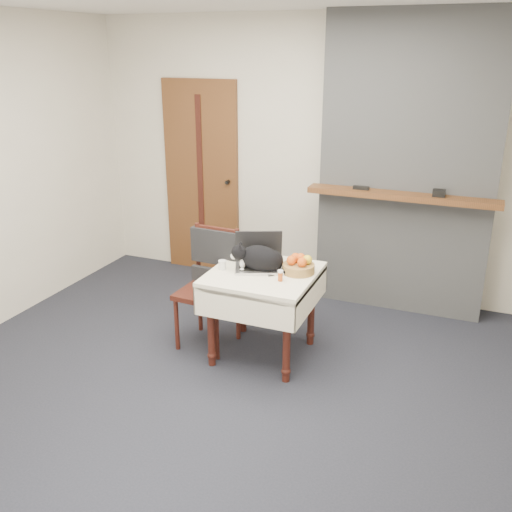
{
  "coord_description": "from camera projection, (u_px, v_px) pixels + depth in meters",
  "views": [
    {
      "loc": [
        1.54,
        -3.22,
        2.3
      ],
      "look_at": [
        0.04,
        0.43,
        0.84
      ],
      "focal_mm": 40.0,
      "sensor_mm": 36.0,
      "label": 1
    }
  ],
  "objects": [
    {
      "name": "ground",
      "position": [
        228.0,
        383.0,
        4.14
      ],
      "size": [
        4.5,
        4.5,
        0.0
      ],
      "primitive_type": "plane",
      "color": "black",
      "rests_on": "ground"
    },
    {
      "name": "pill_bottle",
      "position": [
        280.0,
        275.0,
        4.11
      ],
      "size": [
        0.04,
        0.04,
        0.08
      ],
      "color": "#AE4615",
      "rests_on": "side_table"
    },
    {
      "name": "laptop",
      "position": [
        259.0,
        259.0,
        4.37
      ],
      "size": [
        0.45,
        0.43,
        0.27
      ],
      "rotation": [
        0.0,
        0.0,
        0.41
      ],
      "color": "#B7B7BC",
      "rests_on": "side_table"
    },
    {
      "name": "side_table",
      "position": [
        263.0,
        286.0,
        4.33
      ],
      "size": [
        0.78,
        0.78,
        0.7
      ],
      "color": "#3B1810",
      "rests_on": "ground"
    },
    {
      "name": "chimney",
      "position": [
        408.0,
        168.0,
        4.98
      ],
      "size": [
        1.62,
        0.48,
        2.6
      ],
      "color": "gray",
      "rests_on": "ground"
    },
    {
      "name": "room_shell",
      "position": [
        252.0,
        129.0,
        3.93
      ],
      "size": [
        4.52,
        4.01,
        2.61
      ],
      "color": "beige",
      "rests_on": "ground"
    },
    {
      "name": "chair",
      "position": [
        213.0,
        270.0,
        4.56
      ],
      "size": [
        0.46,
        0.45,
        0.96
      ],
      "rotation": [
        0.0,
        0.0,
        -0.05
      ],
      "color": "#3B1810",
      "rests_on": "ground"
    },
    {
      "name": "desk_clutter",
      "position": [
        284.0,
        272.0,
        4.28
      ],
      "size": [
        0.11,
        0.07,
        0.01
      ],
      "primitive_type": "cube",
      "rotation": [
        0.0,
        0.0,
        0.51
      ],
      "color": "black",
      "rests_on": "side_table"
    },
    {
      "name": "cream_jar",
      "position": [
        222.0,
        265.0,
        4.33
      ],
      "size": [
        0.06,
        0.06,
        0.07
      ],
      "primitive_type": "cylinder",
      "color": "silver",
      "rests_on": "side_table"
    },
    {
      "name": "cat",
      "position": [
        261.0,
        259.0,
        4.28
      ],
      "size": [
        0.48,
        0.29,
        0.23
      ],
      "rotation": [
        0.0,
        0.0,
        0.36
      ],
      "color": "black",
      "rests_on": "side_table"
    },
    {
      "name": "door",
      "position": [
        202.0,
        179.0,
        5.94
      ],
      "size": [
        0.82,
        0.1,
        2.0
      ],
      "color": "brown",
      "rests_on": "ground"
    },
    {
      "name": "fruit_basket",
      "position": [
        299.0,
        266.0,
        4.26
      ],
      "size": [
        0.24,
        0.24,
        0.14
      ],
      "color": "#9E743F",
      "rests_on": "side_table"
    }
  ]
}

